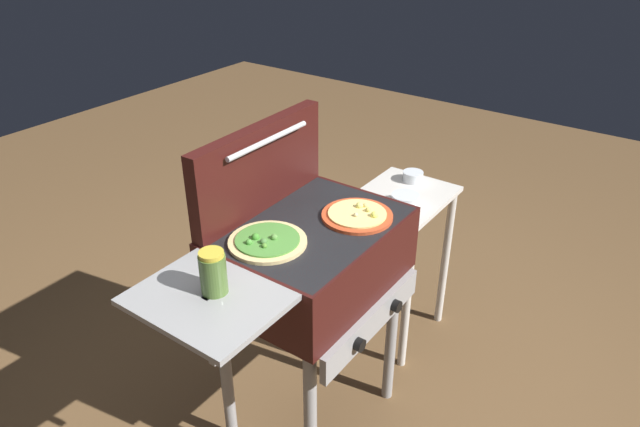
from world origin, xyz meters
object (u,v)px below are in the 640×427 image
at_px(pizza_cheese, 358,215).
at_px(topping_bowl_far, 405,200).
at_px(grill, 310,263).
at_px(pizza_veggie, 267,241).
at_px(topping_bowl_near, 413,177).
at_px(sauce_jar, 214,273).
at_px(prep_table, 400,236).

bearing_deg(pizza_cheese, topping_bowl_far, 6.25).
relative_size(grill, pizza_veggie, 3.86).
bearing_deg(topping_bowl_near, grill, -177.66).
height_order(topping_bowl_near, topping_bowl_far, same).
relative_size(pizza_cheese, topping_bowl_near, 2.67).
distance_m(pizza_cheese, sauce_jar, 0.59).
distance_m(pizza_cheese, prep_table, 0.66).
xyz_separation_m(pizza_cheese, topping_bowl_far, (0.45, 0.05, -0.15)).
distance_m(topping_bowl_near, topping_bowl_far, 0.23).
bearing_deg(pizza_cheese, pizza_veggie, 155.32).
relative_size(pizza_cheese, pizza_veggie, 0.98).
height_order(pizza_veggie, sauce_jar, sauce_jar).
bearing_deg(pizza_veggie, topping_bowl_far, -6.85).
bearing_deg(pizza_cheese, grill, 147.35).
height_order(prep_table, topping_bowl_far, topping_bowl_far).
bearing_deg(prep_table, grill, -179.63).
bearing_deg(pizza_cheese, prep_table, 10.52).
bearing_deg(topping_bowl_far, sauce_jar, 177.53).
xyz_separation_m(sauce_jar, topping_bowl_near, (1.25, 0.03, -0.21)).
bearing_deg(topping_bowl_near, pizza_veggie, 179.18).
relative_size(grill, topping_bowl_far, 8.34).
relative_size(pizza_cheese, sauce_jar, 1.87).
bearing_deg(pizza_veggie, sauce_jar, -170.34).
bearing_deg(grill, topping_bowl_near, 2.34).
xyz_separation_m(sauce_jar, prep_table, (1.11, 0.00, -0.44)).
distance_m(grill, topping_bowl_near, 0.81).
relative_size(pizza_veggie, topping_bowl_far, 2.16).
bearing_deg(topping_bowl_near, pizza_cheese, -169.25).
bearing_deg(topping_bowl_far, prep_table, 32.76).
bearing_deg(grill, sauce_jar, 179.93).
bearing_deg(sauce_jar, pizza_cheese, -9.22).
height_order(pizza_cheese, topping_bowl_far, pizza_cheese).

